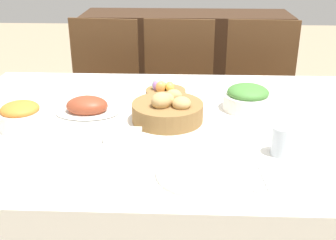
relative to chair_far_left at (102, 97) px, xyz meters
name	(u,v)px	position (x,y,z in m)	size (l,w,h in m)	color
dining_table	(170,205)	(0.45, -0.93, -0.12)	(1.72, 1.17, 0.76)	silver
chair_far_left	(102,97)	(0.00, 0.00, 0.00)	(0.46, 0.46, 0.96)	brown
chair_far_right	(260,99)	(0.96, 0.00, 0.00)	(0.44, 0.44, 0.96)	brown
chair_far_center	(177,98)	(0.46, 0.00, 0.00)	(0.44, 0.44, 0.96)	brown
sideboard	(186,73)	(0.51, 0.72, -0.06)	(1.50, 0.44, 0.90)	#3D2616
bread_basket	(168,110)	(0.44, -0.93, 0.30)	(0.27, 0.27, 0.12)	olive
egg_basket	(164,91)	(0.42, -0.68, 0.29)	(0.17, 0.17, 0.08)	olive
ham_platter	(87,107)	(0.12, -0.87, 0.28)	(0.25, 0.18, 0.07)	white
carrot_bowl	(21,116)	(-0.08, -1.02, 0.30)	(0.16, 0.16, 0.10)	white
green_salad_bowl	(248,98)	(0.75, -0.80, 0.30)	(0.19, 0.19, 0.10)	white
dinner_plate	(200,173)	(0.55, -1.32, 0.26)	(0.26, 0.26, 0.01)	white
fork	(147,173)	(0.40, -1.32, 0.26)	(0.02, 0.18, 0.00)	silver
knife	(253,175)	(0.70, -1.32, 0.26)	(0.02, 0.18, 0.00)	silver
spoon	(263,175)	(0.73, -1.32, 0.26)	(0.02, 0.18, 0.00)	silver
drinking_cup	(282,141)	(0.81, -1.18, 0.30)	(0.07, 0.07, 0.09)	silver
butter_dish	(123,135)	(0.30, -1.10, 0.27)	(0.12, 0.08, 0.03)	white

